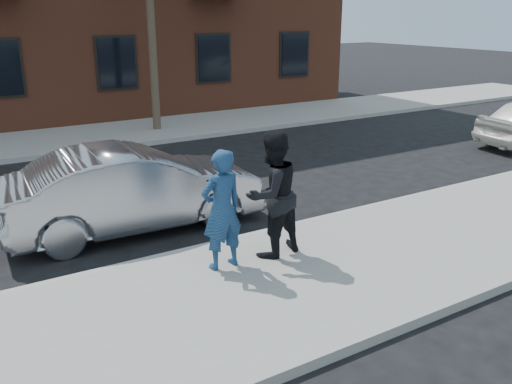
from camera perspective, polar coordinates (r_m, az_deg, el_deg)
ground at (r=7.55m, az=-11.45°, el=-13.18°), size 100.00×100.00×0.00m
near_sidewalk at (r=7.31m, az=-10.79°, el=-13.59°), size 50.00×3.50×0.15m
near_curb at (r=8.82m, az=-15.04°, el=-8.02°), size 50.00×0.10×0.15m
far_sidewalk at (r=17.91m, az=-24.18°, el=4.47°), size 50.00×3.50×0.15m
far_curb at (r=16.17m, az=-23.26°, el=3.22°), size 50.00×0.10×0.15m
silver_sedan at (r=10.30m, az=-12.67°, el=0.33°), size 4.85×1.87×1.58m
man_hoodie at (r=8.14m, az=-3.62°, el=-1.89°), size 0.72×0.53×1.87m
man_peacoat at (r=8.55m, az=1.71°, el=-0.25°), size 1.11×0.93×2.04m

